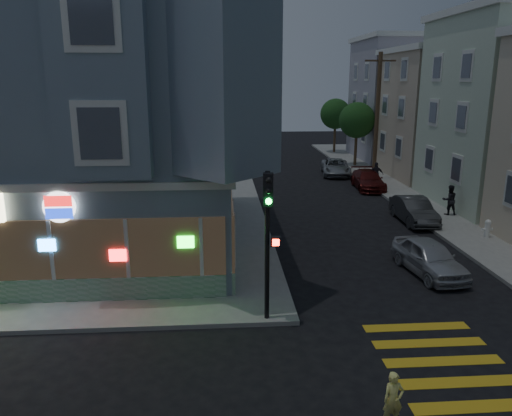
{
  "coord_description": "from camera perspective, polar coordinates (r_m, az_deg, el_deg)",
  "views": [
    {
      "loc": [
        0.68,
        -11.68,
        7.28
      ],
      "look_at": [
        1.9,
        5.35,
        2.86
      ],
      "focal_mm": 35.0,
      "sensor_mm": 36.0,
      "label": 1
    }
  ],
  "objects": [
    {
      "name": "parked_car_b",
      "position": [
        27.26,
        17.59,
        -0.25
      ],
      "size": [
        1.44,
        4.02,
        1.32
      ],
      "primitive_type": "imported",
      "rotation": [
        0.0,
        0.0,
        -0.01
      ],
      "color": "#333538",
      "rests_on": "ground"
    },
    {
      "name": "fire_hydrant",
      "position": [
        25.53,
        24.94,
        -2.07
      ],
      "size": [
        0.49,
        0.28,
        0.85
      ],
      "color": "white",
      "rests_on": "sidewalk_ne"
    },
    {
      "name": "parked_car_c",
      "position": [
        34.86,
        12.69,
        3.15
      ],
      "size": [
        2.04,
        4.47,
        1.27
      ],
      "primitive_type": "imported",
      "rotation": [
        0.0,
        0.0,
        -0.06
      ],
      "color": "#511412",
      "rests_on": "ground"
    },
    {
      "name": "street_tree_far",
      "position": [
        51.11,
        9.07,
        10.56
      ],
      "size": [
        3.0,
        3.0,
        5.3
      ],
      "color": "#4C3826",
      "rests_on": "sidewalk_ne"
    },
    {
      "name": "parked_car_a",
      "position": [
        20.3,
        19.19,
        -5.36
      ],
      "size": [
        2.02,
        4.05,
        1.33
      ],
      "primitive_type": "imported",
      "rotation": [
        0.0,
        0.0,
        0.12
      ],
      "color": "#B7B9BF",
      "rests_on": "ground"
    },
    {
      "name": "pedestrian_a",
      "position": [
        28.89,
        21.24,
        0.87
      ],
      "size": [
        0.79,
        0.62,
        1.63
      ],
      "primitive_type": "imported",
      "rotation": [
        0.0,
        0.0,
        3.15
      ],
      "color": "black",
      "rests_on": "sidewalk_ne"
    },
    {
      "name": "parked_car_d",
      "position": [
        39.54,
        9.1,
        4.62
      ],
      "size": [
        2.68,
        4.74,
        1.25
      ],
      "primitive_type": "imported",
      "rotation": [
        0.0,
        0.0,
        -0.14
      ],
      "color": "#91969A",
      "rests_on": "ground"
    },
    {
      "name": "row_house_c",
      "position": [
        41.31,
        23.35,
        9.68
      ],
      "size": [
        12.0,
        8.6,
        9.0
      ],
      "primitive_type": "cube",
      "color": "#BDAC92",
      "rests_on": "sidewalk_ne"
    },
    {
      "name": "utility_pole",
      "position": [
        37.52,
        13.68,
        10.3
      ],
      "size": [
        2.2,
        0.3,
        9.0
      ],
      "color": "#4C3826",
      "rests_on": "sidewalk_ne"
    },
    {
      "name": "street_tree_near",
      "position": [
        43.37,
        11.47,
        9.79
      ],
      "size": [
        3.0,
        3.0,
        5.3
      ],
      "color": "#4C3826",
      "rests_on": "sidewalk_ne"
    },
    {
      "name": "sidewalk_nw",
      "position": [
        38.15,
        -25.87,
        2.14
      ],
      "size": [
        33.0,
        42.0,
        0.15
      ],
      "primitive_type": "cube",
      "color": "gray",
      "rests_on": "ground"
    },
    {
      "name": "corner_building",
      "position": [
        23.67,
        -20.83,
        10.03
      ],
      "size": [
        14.6,
        14.6,
        11.4
      ],
      "color": "slate",
      "rests_on": "sidewalk_nw"
    },
    {
      "name": "row_house_d",
      "position": [
        49.44,
        18.65,
        11.58
      ],
      "size": [
        12.0,
        8.6,
        10.5
      ],
      "primitive_type": "cube",
      "color": "#9792A1",
      "rests_on": "sidewalk_ne"
    },
    {
      "name": "ground",
      "position": [
        13.78,
        -6.62,
        -17.5
      ],
      "size": [
        120.0,
        120.0,
        0.0
      ],
      "primitive_type": "plane",
      "color": "black",
      "rests_on": "ground"
    },
    {
      "name": "traffic_signal",
      "position": [
        14.5,
        1.42,
        -1.62
      ],
      "size": [
        0.55,
        0.51,
        4.59
      ],
      "rotation": [
        0.0,
        0.0,
        -0.12
      ],
      "color": "black",
      "rests_on": "sidewalk_nw"
    },
    {
      "name": "pedestrian_b",
      "position": [
        35.16,
        13.57,
        3.76
      ],
      "size": [
        1.04,
        0.64,
        1.66
      ],
      "primitive_type": "imported",
      "rotation": [
        0.0,
        0.0,
        2.88
      ],
      "color": "#252129",
      "rests_on": "sidewalk_ne"
    },
    {
      "name": "running_child",
      "position": [
        11.82,
        15.42,
        -20.35
      ],
      "size": [
        0.48,
        0.34,
        1.25
      ],
      "primitive_type": "imported",
      "rotation": [
        0.0,
        0.0,
        0.09
      ],
      "color": "#F1EF7B",
      "rests_on": "ground"
    }
  ]
}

